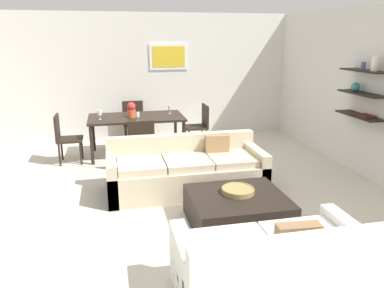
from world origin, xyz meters
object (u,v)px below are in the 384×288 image
Objects in this scene: dining_chair_foot at (141,141)px; wine_glass_left_near at (100,113)px; decorative_bowl at (238,190)px; dining_chair_left_near at (65,136)px; loveseat_white at (274,269)px; wine_glass_foot at (138,115)px; dining_chair_head at (133,119)px; centerpiece_vase at (131,110)px; sofa_beige at (186,172)px; wine_glass_right_far at (170,108)px; coffee_table at (237,210)px; dining_table at (136,120)px; dining_chair_right_far at (200,123)px.

wine_glass_left_near is at bearing 130.49° from dining_chair_foot.
dining_chair_left_near reaches higher than decorative_bowl.
decorative_bowl is at bearing -51.07° from dining_chair_left_near.
wine_glass_foot is (-0.82, 4.02, 0.57)m from loveseat_white.
centerpiece_vase reaches higher than dining_chair_head.
sofa_beige is 13.86× the size of wine_glass_right_far.
wine_glass_right_far is at bearing -49.51° from dining_chair_head.
loveseat_white is at bearing -81.29° from dining_chair_head.
wine_glass_right_far is at bearing 95.12° from coffee_table.
dining_table is 0.24m from centerpiece_vase.
wine_glass_left_near is at bearing -123.02° from dining_chair_head.
dining_chair_foot is 1.00× the size of dining_chair_right_far.
dining_chair_left_near reaches higher than sofa_beige.
dining_chair_foot is 0.59m from wine_glass_foot.
dining_table is 0.92m from dining_chair_foot.
coffee_table is 3.36m from dining_chair_right_far.
wine_glass_foot reaches higher than dining_chair_head.
dining_chair_head reaches higher than decorative_bowl.
dining_chair_left_near and dining_chair_right_far have the same top height.
wine_glass_left_near is (-1.62, 2.99, 0.68)m from coffee_table.
wine_glass_left_near reaches higher than wine_glass_foot.
dining_chair_left_near is 1.28m from centerpiece_vase.
dining_table is 6.25× the size of centerpiece_vase.
dining_chair_foot is 0.94m from centerpiece_vase.
wine_glass_foot is (-0.95, 2.67, 0.67)m from coffee_table.
centerpiece_vase is at bearing 102.84° from wine_glass_foot.
coffee_table is 3.31m from wine_glass_right_far.
dining_chair_head is 1.46m from dining_chair_right_far.
loveseat_white is 4.55m from dining_table.
wine_glass_left_near is 0.60× the size of centerpiece_vase.
dining_table is at bearing 10.42° from wine_glass_left_near.
loveseat_white reaches higher than dining_table.
centerpiece_vase is at bearing 7.90° from dining_chair_left_near.
dining_chair_head is 3.10× the size of centerpiece_vase.
wine_glass_right_far is (0.66, -0.78, 0.36)m from dining_chair_head.
decorative_bowl is 3.62m from dining_chair_left_near.
dining_chair_right_far is at bearing 9.73° from dining_chair_left_near.
decorative_bowl is 2.39× the size of wine_glass_foot.
dining_table is at bearing 9.73° from dining_chair_left_near.
wine_glass_right_far reaches higher than sofa_beige.
sofa_beige is 2.91m from dining_chair_head.
dining_chair_right_far is at bearing 40.92° from dining_chair_foot.
wine_glass_foot reaches higher than dining_table.
dining_chair_left_near is at bearing 137.29° from sofa_beige.
sofa_beige is 2.06m from dining_table.
dining_chair_left_near is (-1.30, 0.68, 0.00)m from dining_chair_foot.
loveseat_white is 1.89× the size of dining_chair_foot.
dining_chair_foot is at bearing -123.02° from wine_glass_right_far.
wine_glass_left_near is at bearing 118.46° from coffee_table.
sofa_beige is 2.29m from dining_chair_right_far.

